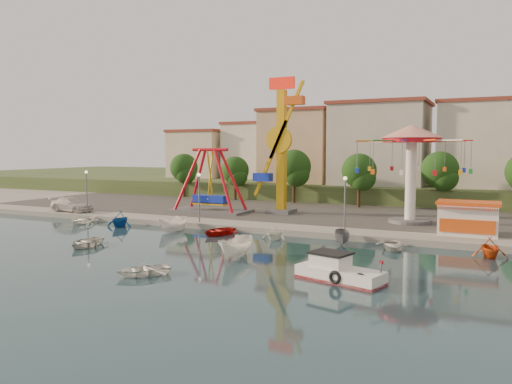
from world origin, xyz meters
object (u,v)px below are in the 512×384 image
Objects in this scene: wave_swinger at (411,151)px; van at (72,205)px; skiff at (236,247)px; pirate_ship_ride at (210,182)px; rowboat_a at (86,242)px; cabin_motorboat at (338,273)px; kamikaze_tower at (282,148)px.

van is (-40.11, -8.08, -6.71)m from wave_swinger.
skiff is at bearing -114.95° from wave_swinger.
pirate_ship_ride is 1.65× the size of van.
pirate_ship_ride is 2.55× the size of rowboat_a.
wave_swinger is 25.30m from cabin_motorboat.
skiff is at bearing -76.11° from kamikaze_tower.
wave_swinger is 1.91× the size of van.
pirate_ship_ride is 0.86× the size of wave_swinger.
wave_swinger reaches higher than skiff.
cabin_motorboat reaches higher than skiff.
pirate_ship_ride reaches higher than van.
pirate_ship_ride is at bearing 150.54° from cabin_motorboat.
skiff reaches higher than rowboat_a.
kamikaze_tower is (8.80, 2.36, 4.17)m from pirate_ship_ride.
pirate_ship_ride is 10.02m from kamikaze_tower.
pirate_ship_ride is 25.13m from skiff.
kamikaze_tower is at bearing 15.02° from pirate_ship_ride.
van is at bearing 157.02° from skiff.
wave_swinger is (15.37, -1.66, -0.37)m from kamikaze_tower.
kamikaze_tower is 26.80m from rowboat_a.
kamikaze_tower reaches higher than cabin_motorboat.
van is (-39.32, 16.03, 0.95)m from cabin_motorboat.
cabin_motorboat is at bearing -91.88° from wave_swinger.
kamikaze_tower is 2.77× the size of cabin_motorboat.
wave_swinger reaches higher than rowboat_a.
rowboat_a is (-8.31, -24.14, -8.16)m from kamikaze_tower.
rowboat_a is at bearing -136.49° from wave_swinger.
skiff is 32.98m from van.
kamikaze_tower is 30.67m from cabin_motorboat.
kamikaze_tower is 4.21× the size of rowboat_a.
cabin_motorboat is (-0.79, -24.10, -7.67)m from wave_swinger.
wave_swinger is at bearing -6.15° from kamikaze_tower.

